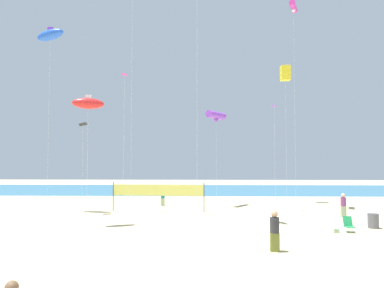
{
  "coord_description": "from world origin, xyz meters",
  "views": [
    {
      "loc": [
        0.67,
        -18.35,
        4.13
      ],
      "look_at": [
        -0.21,
        11.91,
        5.55
      ],
      "focal_mm": 33.64,
      "sensor_mm": 36.0,
      "label": 1
    }
  ],
  "objects_px": {
    "kite_yellow_box": "(285,73)",
    "kite_magenta_tube": "(293,7)",
    "beachgoer_teal_shirt": "(163,197)",
    "kite_violet_diamond": "(274,111)",
    "kite_black_diamond": "(83,124)",
    "volleyball_net": "(158,191)",
    "beachgoer_charcoal_shirt": "(275,230)",
    "kite_red_inflatable": "(88,103)",
    "beachgoer_plum_shirt": "(343,204)",
    "folding_beach_chair": "(349,224)",
    "kite_violet_tube": "(216,115)",
    "beach_handbag": "(336,231)",
    "trash_barrel": "(373,221)",
    "kite_magenta_diamond": "(125,81)",
    "kite_blue_inflatable": "(50,35)"
  },
  "relations": [
    {
      "from": "kite_yellow_box",
      "to": "kite_magenta_tube",
      "type": "bearing_deg",
      "value": -92.63
    },
    {
      "from": "beachgoer_teal_shirt",
      "to": "kite_magenta_tube",
      "type": "xyz_separation_m",
      "value": [
        11.77,
        -1.44,
        16.98
      ]
    },
    {
      "from": "beachgoer_teal_shirt",
      "to": "kite_violet_diamond",
      "type": "relative_size",
      "value": 0.17
    },
    {
      "from": "kite_black_diamond",
      "to": "kite_magenta_tube",
      "type": "relative_size",
      "value": 0.4
    },
    {
      "from": "kite_black_diamond",
      "to": "kite_magenta_tube",
      "type": "xyz_separation_m",
      "value": [
        17.51,
        3.84,
        10.82
      ]
    },
    {
      "from": "volleyball_net",
      "to": "kite_yellow_box",
      "type": "height_order",
      "value": "kite_yellow_box"
    },
    {
      "from": "beachgoer_charcoal_shirt",
      "to": "kite_red_inflatable",
      "type": "relative_size",
      "value": 0.22
    },
    {
      "from": "kite_magenta_tube",
      "to": "kite_yellow_box",
      "type": "relative_size",
      "value": 1.33
    },
    {
      "from": "kite_black_diamond",
      "to": "kite_yellow_box",
      "type": "distance_m",
      "value": 20.32
    },
    {
      "from": "beachgoer_charcoal_shirt",
      "to": "beachgoer_plum_shirt",
      "type": "relative_size",
      "value": 1.09
    },
    {
      "from": "beachgoer_teal_shirt",
      "to": "folding_beach_chair",
      "type": "bearing_deg",
      "value": 12.91
    },
    {
      "from": "beachgoer_charcoal_shirt",
      "to": "kite_violet_tube",
      "type": "distance_m",
      "value": 18.15
    },
    {
      "from": "beachgoer_charcoal_shirt",
      "to": "beachgoer_plum_shirt",
      "type": "xyz_separation_m",
      "value": [
        7.16,
        10.48,
        -0.08
      ]
    },
    {
      "from": "beach_handbag",
      "to": "kite_red_inflatable",
      "type": "xyz_separation_m",
      "value": [
        -15.04,
        1.79,
        7.71
      ]
    },
    {
      "from": "kite_violet_diamond",
      "to": "kite_violet_tube",
      "type": "height_order",
      "value": "kite_violet_diamond"
    },
    {
      "from": "beachgoer_charcoal_shirt",
      "to": "beachgoer_teal_shirt",
      "type": "height_order",
      "value": "beachgoer_charcoal_shirt"
    },
    {
      "from": "beachgoer_plum_shirt",
      "to": "trash_barrel",
      "type": "relative_size",
      "value": 1.91
    },
    {
      "from": "volleyball_net",
      "to": "kite_violet_tube",
      "type": "relative_size",
      "value": 0.87
    },
    {
      "from": "beachgoer_plum_shirt",
      "to": "volleyball_net",
      "type": "xyz_separation_m",
      "value": [
        -14.09,
        2.35,
        0.71
      ]
    },
    {
      "from": "beachgoer_plum_shirt",
      "to": "kite_black_diamond",
      "type": "relative_size",
      "value": 0.24
    },
    {
      "from": "volleyball_net",
      "to": "beachgoer_teal_shirt",
      "type": "bearing_deg",
      "value": 90.25
    },
    {
      "from": "kite_magenta_diamond",
      "to": "kite_violet_diamond",
      "type": "bearing_deg",
      "value": 3.94
    },
    {
      "from": "trash_barrel",
      "to": "kite_violet_tube",
      "type": "distance_m",
      "value": 16.09
    },
    {
      "from": "kite_magenta_diamond",
      "to": "kite_violet_tube",
      "type": "height_order",
      "value": "kite_magenta_diamond"
    },
    {
      "from": "beachgoer_charcoal_shirt",
      "to": "folding_beach_chair",
      "type": "height_order",
      "value": "beachgoer_charcoal_shirt"
    },
    {
      "from": "trash_barrel",
      "to": "folding_beach_chair",
      "type": "bearing_deg",
      "value": -147.81
    },
    {
      "from": "beachgoer_teal_shirt",
      "to": "beachgoer_plum_shirt",
      "type": "distance_m",
      "value": 15.3
    },
    {
      "from": "beachgoer_teal_shirt",
      "to": "kite_violet_diamond",
      "type": "bearing_deg",
      "value": 41.25
    },
    {
      "from": "beachgoer_teal_shirt",
      "to": "beachgoer_charcoal_shirt",
      "type": "bearing_deg",
      "value": -10.05
    },
    {
      "from": "volleyball_net",
      "to": "kite_black_diamond",
      "type": "bearing_deg",
      "value": -163.51
    },
    {
      "from": "volleyball_net",
      "to": "beachgoer_charcoal_shirt",
      "type": "bearing_deg",
      "value": -61.63
    },
    {
      "from": "beachgoer_plum_shirt",
      "to": "kite_yellow_box",
      "type": "bearing_deg",
      "value": 13.31
    },
    {
      "from": "kite_black_diamond",
      "to": "kite_blue_inflatable",
      "type": "relative_size",
      "value": 0.48
    },
    {
      "from": "volleyball_net",
      "to": "kite_blue_inflatable",
      "type": "relative_size",
      "value": 0.5
    },
    {
      "from": "volleyball_net",
      "to": "kite_magenta_diamond",
      "type": "relative_size",
      "value": 0.66
    },
    {
      "from": "beachgoer_plum_shirt",
      "to": "kite_violet_diamond",
      "type": "xyz_separation_m",
      "value": [
        -4.37,
        3.18,
        7.46
      ]
    },
    {
      "from": "beachgoer_teal_shirt",
      "to": "kite_magenta_diamond",
      "type": "distance_m",
      "value": 10.95
    },
    {
      "from": "volleyball_net",
      "to": "kite_violet_tube",
      "type": "xyz_separation_m",
      "value": [
        4.91,
        3.64,
        6.7
      ]
    },
    {
      "from": "beachgoer_teal_shirt",
      "to": "kite_violet_tube",
      "type": "distance_m",
      "value": 8.97
    },
    {
      "from": "beachgoer_plum_shirt",
      "to": "volleyball_net",
      "type": "relative_size",
      "value": 0.23
    },
    {
      "from": "trash_barrel",
      "to": "kite_magenta_diamond",
      "type": "distance_m",
      "value": 21.03
    },
    {
      "from": "beachgoer_charcoal_shirt",
      "to": "kite_black_diamond",
      "type": "bearing_deg",
      "value": -147.7
    },
    {
      "from": "kite_magenta_diamond",
      "to": "kite_yellow_box",
      "type": "relative_size",
      "value": 0.84
    },
    {
      "from": "kite_blue_inflatable",
      "to": "beach_handbag",
      "type": "bearing_deg",
      "value": -20.93
    },
    {
      "from": "beachgoer_charcoal_shirt",
      "to": "beach_handbag",
      "type": "xyz_separation_m",
      "value": [
        4.38,
        4.34,
        -0.87
      ]
    },
    {
      "from": "folding_beach_chair",
      "to": "kite_magenta_tube",
      "type": "relative_size",
      "value": 0.05
    },
    {
      "from": "beachgoer_teal_shirt",
      "to": "kite_magenta_tube",
      "type": "relative_size",
      "value": 0.09
    },
    {
      "from": "beachgoer_plum_shirt",
      "to": "kite_blue_inflatable",
      "type": "distance_m",
      "value": 26.72
    },
    {
      "from": "beach_handbag",
      "to": "kite_violet_diamond",
      "type": "height_order",
      "value": "kite_violet_diamond"
    },
    {
      "from": "trash_barrel",
      "to": "kite_magenta_diamond",
      "type": "relative_size",
      "value": 0.08
    }
  ]
}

